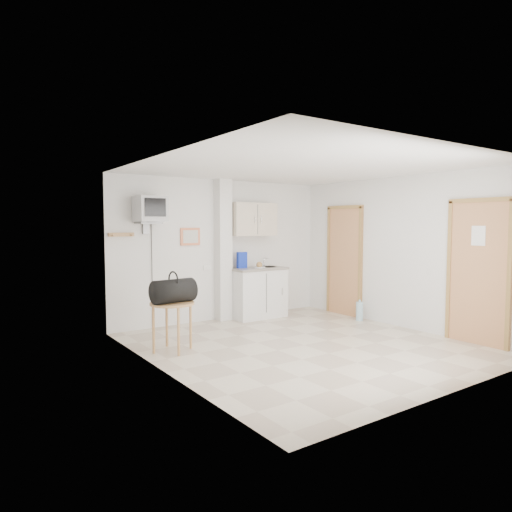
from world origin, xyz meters
TOP-DOWN VIEW (x-y plane):
  - ground at (0.00, 0.00)m, footprint 4.50×4.50m
  - room_envelope at (0.24, 0.09)m, footprint 4.24×4.54m
  - kitchenette at (0.57, 2.00)m, footprint 1.03×0.58m
  - crt_television at (-1.45, 2.02)m, footprint 0.44×0.45m
  - round_table at (-1.65, 0.80)m, footprint 0.60×0.60m
  - duffel_bag at (-1.65, 0.76)m, footprint 0.61×0.38m
  - water_bottle at (1.90, 0.70)m, footprint 0.12×0.12m

SIDE VIEW (x-z plane):
  - ground at x=0.00m, z-range 0.00..0.00m
  - water_bottle at x=1.90m, z-range -0.02..0.35m
  - round_table at x=-1.65m, z-range 0.24..0.90m
  - kitchenette at x=0.57m, z-range -0.25..1.85m
  - duffel_bag at x=-1.65m, z-range 0.61..1.04m
  - room_envelope at x=0.24m, z-range 0.26..2.81m
  - crt_television at x=-1.45m, z-range 0.86..3.01m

